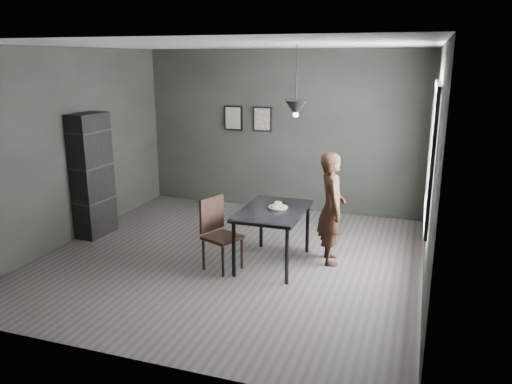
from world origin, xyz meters
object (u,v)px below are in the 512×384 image
(cafe_table, at_px, (273,215))
(wood_chair, at_px, (218,229))
(shelf_unit, at_px, (92,176))
(pendant_lamp, at_px, (296,108))
(woman, at_px, (332,208))
(white_plate, at_px, (278,208))

(cafe_table, height_order, wood_chair, wood_chair)
(shelf_unit, relative_size, pendant_lamp, 2.16)
(woman, xyz_separation_m, pendant_lamp, (-0.45, -0.22, 1.31))
(woman, bearing_deg, wood_chair, 98.37)
(shelf_unit, distance_m, pendant_lamp, 3.36)
(woman, height_order, shelf_unit, shelf_unit)
(wood_chair, distance_m, pendant_lamp, 1.81)
(cafe_table, bearing_deg, woman, 24.36)
(cafe_table, distance_m, wood_chair, 0.74)
(cafe_table, xyz_separation_m, wood_chair, (-0.64, -0.35, -0.14))
(white_plate, distance_m, pendant_lamp, 1.31)
(wood_chair, relative_size, shelf_unit, 0.50)
(white_plate, bearing_deg, cafe_table, -120.11)
(wood_chair, xyz_separation_m, shelf_unit, (-2.28, 0.57, 0.40))
(pendant_lamp, bearing_deg, woman, 25.72)
(shelf_unit, bearing_deg, cafe_table, -0.71)
(white_plate, bearing_deg, pendant_lamp, 6.74)
(white_plate, xyz_separation_m, shelf_unit, (-2.96, 0.15, 0.18))
(cafe_table, bearing_deg, white_plate, 59.89)
(cafe_table, bearing_deg, wood_chair, -151.47)
(woman, distance_m, wood_chair, 1.51)
(cafe_table, height_order, pendant_lamp, pendant_lamp)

